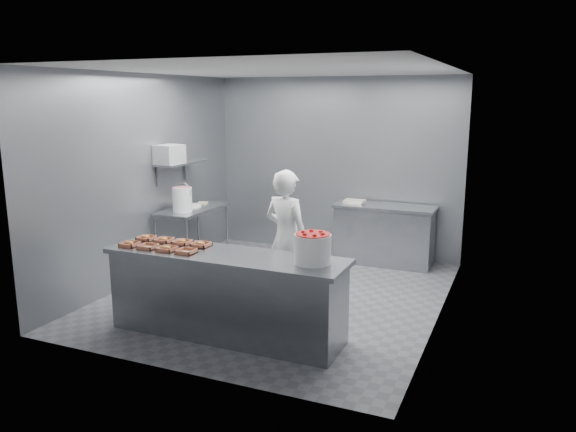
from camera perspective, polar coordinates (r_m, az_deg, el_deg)
The scene contains 24 objects.
floor at distance 7.28m, azimuth -0.96°, elevation -7.97°, with size 4.50×4.50×0.00m, color #4C4C51.
ceiling at distance 6.85m, azimuth -1.04°, elevation 14.62°, with size 4.50×4.50×0.00m, color white.
wall_back at distance 9.01m, azimuth 4.88°, elevation 5.04°, with size 4.00×0.04×2.80m, color slate.
wall_left at distance 7.95m, azimuth -14.31°, elevation 3.78°, with size 0.04×4.50×2.80m, color slate.
wall_right at distance 6.39m, azimuth 15.62°, elevation 1.75°, with size 0.04×4.50×2.80m, color slate.
service_counter at distance 5.99m, azimuth -6.29°, elevation -7.92°, with size 2.60×0.70×0.90m.
prep_table at distance 8.38m, azimuth -9.64°, elevation -1.23°, with size 0.60×1.20×0.90m.
back_counter at distance 8.61m, azimuth 9.73°, elevation -1.84°, with size 1.50×0.60×0.90m.
wall_shelf at distance 8.31m, azimuth -10.86°, elevation 5.32°, with size 0.35×0.90×0.03m, color slate.
tray_0 at distance 6.34m, azimuth -15.77°, elevation -2.75°, with size 0.19×0.18×0.06m.
tray_1 at distance 6.19m, azimuth -14.01°, elevation -3.02°, with size 0.19×0.18×0.04m.
tray_2 at distance 6.06m, azimuth -12.21°, elevation -3.25°, with size 0.19×0.18×0.06m.
tray_3 at distance 5.92m, azimuth -10.28°, elevation -3.54°, with size 0.19×0.18×0.04m.
tray_4 at distance 6.56m, azimuth -14.19°, elevation -2.17°, with size 0.19×0.18×0.06m.
tray_5 at distance 6.42m, azimuth -12.48°, elevation -2.39°, with size 0.19×0.18×0.06m.
tray_6 at distance 6.29m, azimuth -10.69°, elevation -2.62°, with size 0.19×0.18×0.06m.
tray_7 at distance 6.16m, azimuth -8.83°, elevation -2.86°, with size 0.19×0.18×0.06m.
worker at distance 6.73m, azimuth -0.16°, elevation -2.26°, with size 0.60×0.40×1.66m, color silver.
strawberry_tub at distance 5.45m, azimuth 2.53°, elevation -3.21°, with size 0.36×0.36×0.30m.
glaze_bucket at distance 8.03m, azimuth -10.69°, elevation 1.73°, with size 0.29×0.27×0.42m.
bucket_lid at distance 8.40m, azimuth -9.90°, elevation 1.03°, with size 0.33×0.33×0.03m, color white.
rag at distance 8.63m, azimuth -8.65°, elevation 1.34°, with size 0.14×0.12×0.02m, color #CCB28C.
appliance at distance 8.07m, azimuth -11.97°, elevation 6.15°, with size 0.31×0.36×0.27m, color gray.
paper_stack at distance 8.62m, azimuth 6.78°, elevation 1.49°, with size 0.30×0.22×0.05m, color silver.
Camera 1 is at (2.80, -6.24, 2.49)m, focal length 35.00 mm.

